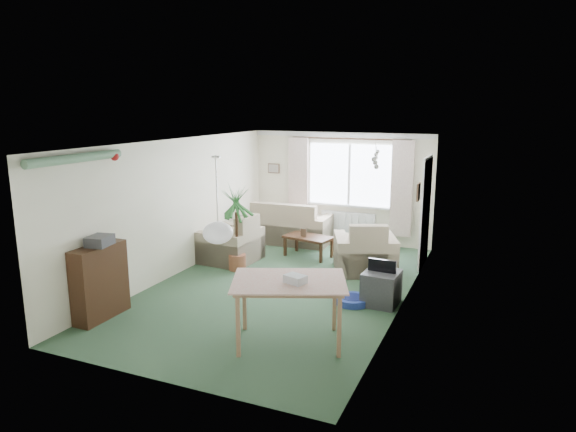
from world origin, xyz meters
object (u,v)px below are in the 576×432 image
at_px(sofa, 289,221).
at_px(pet_bed, 352,300).
at_px(houseplant, 237,228).
at_px(dining_table, 289,312).
at_px(armchair_left, 230,238).
at_px(armchair_corner, 365,246).
at_px(coffee_table, 308,246).
at_px(bookshelf, 100,282).
at_px(tv_cube, 381,288).

bearing_deg(sofa, pet_bed, 125.14).
xyz_separation_m(houseplant, dining_table, (2.03, -2.35, -0.38)).
distance_m(sofa, pet_bed, 3.80).
relative_size(armchair_left, pet_bed, 1.99).
height_order(sofa, armchair_corner, armchair_corner).
relative_size(coffee_table, dining_table, 0.72).
distance_m(bookshelf, houseplant, 2.78).
height_order(sofa, bookshelf, bookshelf).
distance_m(sofa, armchair_left, 1.84).
xyz_separation_m(sofa, armchair_left, (-0.49, -1.78, 0.00)).
relative_size(sofa, coffee_table, 1.95).
height_order(coffee_table, tv_cube, tv_cube).
distance_m(sofa, tv_cube, 3.93).
bearing_deg(tv_cube, pet_bed, -155.41).
distance_m(armchair_corner, houseplant, 2.35).
distance_m(sofa, armchair_corner, 2.49).
bearing_deg(tv_cube, coffee_table, 138.07).
distance_m(armchair_corner, tv_cube, 1.61).
bearing_deg(pet_bed, armchair_corner, 98.47).
relative_size(coffee_table, bookshelf, 0.89).
xyz_separation_m(houseplant, tv_cube, (2.81, -0.61, -0.53)).
bearing_deg(tv_cube, sofa, 136.70).
xyz_separation_m(sofa, dining_table, (1.93, -4.58, -0.05)).
height_order(armchair_left, coffee_table, armchair_left).
relative_size(sofa, pet_bed, 3.53).
xyz_separation_m(dining_table, pet_bed, (0.38, 1.59, -0.36)).
relative_size(armchair_left, dining_table, 0.79).
bearing_deg(tv_cube, armchair_corner, 116.74).
relative_size(houseplant, dining_table, 1.21).
bearing_deg(dining_table, armchair_corner, 87.49).
height_order(bookshelf, tv_cube, bookshelf).
distance_m(coffee_table, houseplant, 1.68).
xyz_separation_m(armchair_left, houseplant, (0.39, -0.45, 0.33)).
distance_m(armchair_corner, pet_bed, 1.69).
relative_size(bookshelf, tv_cube, 1.89).
relative_size(armchair_left, coffee_table, 1.10).
bearing_deg(coffee_table, sofa, 130.70).
height_order(armchair_left, tv_cube, armchair_left).
xyz_separation_m(bookshelf, pet_bed, (3.14, 1.90, -0.48)).
distance_m(sofa, houseplant, 2.25).
bearing_deg(armchair_left, sofa, 168.08).
bearing_deg(houseplant, tv_cube, -12.25).
distance_m(armchair_left, bookshelf, 3.13).
distance_m(armchair_left, coffee_table, 1.56).
relative_size(armchair_left, tv_cube, 1.83).
distance_m(armchair_corner, armchair_left, 2.59).
bearing_deg(armchair_left, coffee_table, 126.51).
bearing_deg(armchair_left, bookshelf, -2.69).
height_order(coffee_table, pet_bed, coffee_table).
xyz_separation_m(armchair_left, pet_bed, (2.80, -1.22, -0.41)).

